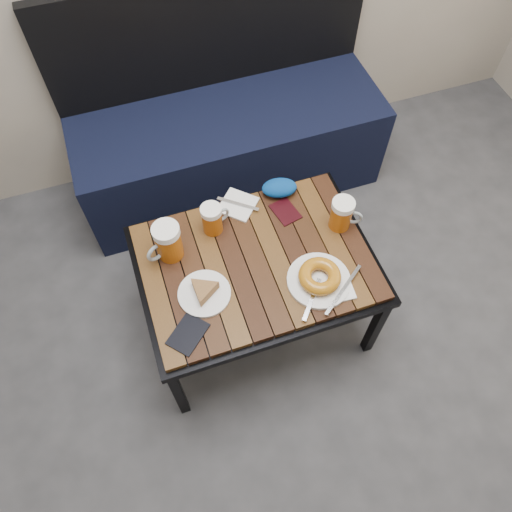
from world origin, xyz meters
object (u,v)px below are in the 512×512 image
object	(u,v)px
bench	(228,139)
passport_navy	(188,334)
plate_bagel	(319,278)
passport_burgundy	(285,212)
beer_mug_centre	(213,219)
plate_pie	(204,292)
beer_mug_left	(168,242)
beer_mug_right	(342,214)
knit_pouch	(279,188)
cafe_table	(256,267)

from	to	relation	value
bench	passport_navy	world-z (taller)	bench
plate_bagel	passport_burgundy	size ratio (longest dim) A/B	2.41
beer_mug_centre	plate_pie	world-z (taller)	beer_mug_centre
bench	beer_mug_left	xyz separation A→B (m)	(-0.41, -0.67, 0.28)
beer_mug_right	beer_mug_left	bearing A→B (deg)	-160.15
beer_mug_right	plate_pie	xyz separation A→B (m)	(-0.55, -0.12, -0.05)
beer_mug_right	knit_pouch	xyz separation A→B (m)	(-0.16, 0.21, -0.04)
bench	beer_mug_right	xyz separation A→B (m)	(0.21, -0.75, 0.27)
beer_mug_left	plate_pie	distance (m)	0.22
plate_bagel	bench	bearing A→B (deg)	92.58
bench	plate_pie	world-z (taller)	bench
bench	beer_mug_centre	world-z (taller)	bench
cafe_table	knit_pouch	size ratio (longest dim) A/B	6.23
beer_mug_left	passport_navy	bearing A→B (deg)	63.22
plate_bagel	passport_navy	world-z (taller)	plate_bagel
plate_pie	passport_navy	bearing A→B (deg)	-126.29
beer_mug_right	plate_pie	size ratio (longest dim) A/B	0.73
bench	passport_navy	bearing A→B (deg)	-113.70
beer_mug_left	plate_bagel	bearing A→B (deg)	125.70
cafe_table	passport_navy	bearing A→B (deg)	-146.97
knit_pouch	cafe_table	bearing A→B (deg)	-125.23
beer_mug_centre	beer_mug_left	bearing A→B (deg)	179.22
beer_mug_centre	passport_burgundy	world-z (taller)	beer_mug_centre
bench	passport_burgundy	bearing A→B (deg)	-86.29
beer_mug_right	passport_navy	world-z (taller)	beer_mug_right
bench	plate_bagel	xyz separation A→B (m)	(0.04, -0.94, 0.22)
passport_navy	bench	bearing A→B (deg)	114.91
plate_pie	plate_bagel	world-z (taller)	plate_bagel
cafe_table	passport_burgundy	world-z (taller)	passport_burgundy
knit_pouch	beer_mug_right	bearing A→B (deg)	-53.58
beer_mug_left	plate_pie	size ratio (longest dim) A/B	0.85
passport_navy	passport_burgundy	size ratio (longest dim) A/B	1.14
beer_mug_right	passport_navy	distance (m)	0.69
cafe_table	knit_pouch	xyz separation A→B (m)	(0.18, 0.26, 0.07)
beer_mug_left	passport_navy	distance (m)	0.33
beer_mug_right	plate_bagel	world-z (taller)	beer_mug_right
plate_pie	knit_pouch	xyz separation A→B (m)	(0.39, 0.33, 0.01)
plate_bagel	beer_mug_centre	bearing A→B (deg)	129.95
passport_navy	knit_pouch	size ratio (longest dim) A/B	0.95
passport_burgundy	knit_pouch	distance (m)	0.10
plate_bagel	knit_pouch	distance (m)	0.41
beer_mug_left	beer_mug_right	bearing A→B (deg)	149.79
passport_burgundy	knit_pouch	world-z (taller)	knit_pouch
beer_mug_centre	bench	bearing A→B (deg)	50.57
knit_pouch	plate_pie	bearing A→B (deg)	-139.84
plate_pie	bench	bearing A→B (deg)	68.35
bench	cafe_table	xyz separation A→B (m)	(-0.13, -0.79, 0.16)
beer_mug_centre	plate_pie	distance (m)	0.28
beer_mug_left	plate_pie	world-z (taller)	beer_mug_left
bench	beer_mug_right	bearing A→B (deg)	-74.34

